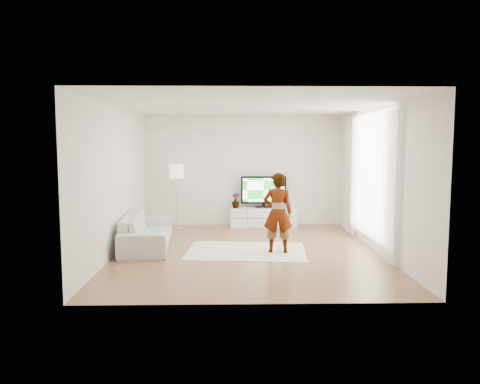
{
  "coord_description": "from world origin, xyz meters",
  "views": [
    {
      "loc": [
        -0.35,
        -8.91,
        2.1
      ],
      "look_at": [
        -0.13,
        0.4,
        1.12
      ],
      "focal_mm": 35.0,
      "sensor_mm": 36.0,
      "label": 1
    }
  ],
  "objects_px": {
    "television": "(264,191)",
    "sofa": "(147,231)",
    "media_console": "(263,217)",
    "player": "(278,213)",
    "rug": "(246,251)",
    "floor_lamp": "(176,174)"
  },
  "relations": [
    {
      "from": "television",
      "to": "rug",
      "type": "bearing_deg",
      "value": -100.96
    },
    {
      "from": "media_console",
      "to": "rug",
      "type": "xyz_separation_m",
      "value": [
        -0.54,
        -2.76,
        -0.23
      ]
    },
    {
      "from": "television",
      "to": "rug",
      "type": "xyz_separation_m",
      "value": [
        -0.54,
        -2.79,
        -0.89
      ]
    },
    {
      "from": "media_console",
      "to": "floor_lamp",
      "type": "relative_size",
      "value": 1.06
    },
    {
      "from": "sofa",
      "to": "rug",
      "type": "bearing_deg",
      "value": -105.19
    },
    {
      "from": "television",
      "to": "sofa",
      "type": "distance_m",
      "value": 3.53
    },
    {
      "from": "media_console",
      "to": "player",
      "type": "xyz_separation_m",
      "value": [
        0.06,
        -2.89,
        0.54
      ]
    },
    {
      "from": "rug",
      "to": "floor_lamp",
      "type": "xyz_separation_m",
      "value": [
        -1.61,
        2.52,
        1.33
      ]
    },
    {
      "from": "media_console",
      "to": "sofa",
      "type": "xyz_separation_m",
      "value": [
        -2.52,
        -2.38,
        0.1
      ]
    },
    {
      "from": "sofa",
      "to": "media_console",
      "type": "bearing_deg",
      "value": -50.86
    },
    {
      "from": "media_console",
      "to": "rug",
      "type": "distance_m",
      "value": 2.82
    },
    {
      "from": "television",
      "to": "sofa",
      "type": "height_order",
      "value": "television"
    },
    {
      "from": "floor_lamp",
      "to": "media_console",
      "type": "bearing_deg",
      "value": 6.5
    },
    {
      "from": "player",
      "to": "sofa",
      "type": "height_order",
      "value": "player"
    },
    {
      "from": "player",
      "to": "television",
      "type": "bearing_deg",
      "value": -84.52
    },
    {
      "from": "television",
      "to": "rug",
      "type": "height_order",
      "value": "television"
    },
    {
      "from": "television",
      "to": "sofa",
      "type": "relative_size",
      "value": 0.5
    },
    {
      "from": "television",
      "to": "sofa",
      "type": "xyz_separation_m",
      "value": [
        -2.52,
        -2.4,
        -0.57
      ]
    },
    {
      "from": "sofa",
      "to": "floor_lamp",
      "type": "relative_size",
      "value": 1.44
    },
    {
      "from": "sofa",
      "to": "floor_lamp",
      "type": "height_order",
      "value": "floor_lamp"
    },
    {
      "from": "television",
      "to": "player",
      "type": "distance_m",
      "value": 2.92
    },
    {
      "from": "media_console",
      "to": "player",
      "type": "height_order",
      "value": "player"
    }
  ]
}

